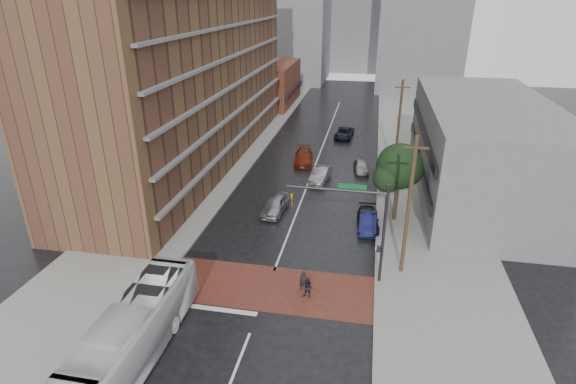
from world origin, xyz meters
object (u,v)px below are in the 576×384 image
at_px(car_parked_far, 361,166).
at_px(suv_travel, 344,133).
at_px(car_travel_c, 304,157).
at_px(pedestrian_a, 303,281).
at_px(car_parked_mid, 368,219).
at_px(car_travel_b, 321,175).
at_px(car_parked_near, 368,222).
at_px(car_travel_a, 275,204).
at_px(transit_bus, 133,333).
at_px(pedestrian_b, 308,288).

bearing_deg(car_parked_far, suv_travel, 95.37).
bearing_deg(suv_travel, car_travel_c, -104.75).
xyz_separation_m(pedestrian_a, car_parked_far, (2.82, 22.71, -0.09)).
xyz_separation_m(pedestrian_a, car_travel_c, (-3.82, 24.21, 0.00)).
distance_m(pedestrian_a, suv_travel, 35.01).
relative_size(pedestrian_a, car_travel_c, 0.29).
distance_m(pedestrian_a, car_parked_mid, 10.66).
relative_size(car_travel_b, car_parked_near, 1.10).
bearing_deg(pedestrian_a, suv_travel, 90.83).
xyz_separation_m(car_travel_a, car_parked_near, (8.23, -1.64, -0.11)).
relative_size(pedestrian_a, suv_travel, 0.30).
relative_size(car_travel_a, car_travel_b, 1.03).
bearing_deg(suv_travel, transit_bus, -95.64).
xyz_separation_m(car_parked_mid, car_parked_far, (-1.10, 12.79, 0.01)).
height_order(car_travel_c, car_parked_mid, car_travel_c).
relative_size(transit_bus, car_parked_near, 2.87).
bearing_deg(car_parked_mid, pedestrian_b, -112.68).
bearing_deg(pedestrian_a, car_travel_b, 94.53).
bearing_deg(car_travel_a, transit_bus, -96.06).
relative_size(transit_bus, pedestrian_b, 8.01).
height_order(car_parked_near, car_parked_mid, car_parked_near).
distance_m(car_travel_b, car_parked_near, 10.97).
relative_size(car_travel_c, suv_travel, 1.05).
bearing_deg(car_parked_far, pedestrian_b, -103.25).
height_order(suv_travel, car_parked_near, suv_travel).
height_order(car_parked_mid, car_parked_far, car_parked_far).
distance_m(car_parked_near, car_parked_far, 13.37).
relative_size(car_travel_c, car_parked_far, 1.35).
relative_size(pedestrian_b, car_travel_a, 0.32).
height_order(transit_bus, car_travel_b, transit_bus).
bearing_deg(car_parked_near, car_travel_a, 168.72).
bearing_deg(suv_travel, pedestrian_a, -85.16).
bearing_deg(pedestrian_b, car_travel_b, 108.45).
relative_size(transit_bus, car_travel_b, 2.61).
relative_size(car_parked_near, car_parked_mid, 0.93).
xyz_separation_m(car_travel_b, car_parked_near, (5.13, -9.70, -0.07)).
bearing_deg(transit_bus, car_travel_a, 79.23).
bearing_deg(suv_travel, car_parked_mid, -76.30).
relative_size(transit_bus, car_parked_mid, 2.67).
bearing_deg(car_parked_near, pedestrian_b, -109.25).
xyz_separation_m(car_travel_a, car_travel_c, (0.49, 13.18, -0.04)).
bearing_deg(suv_travel, car_travel_b, -89.58).
bearing_deg(pedestrian_a, car_parked_mid, 69.32).
height_order(pedestrian_b, car_parked_near, pedestrian_b).
bearing_deg(car_parked_near, car_travel_c, 117.57).
height_order(car_travel_b, car_travel_c, car_travel_c).
bearing_deg(suv_travel, car_travel_a, -95.36).
bearing_deg(car_parked_far, pedestrian_a, -104.44).
relative_size(car_travel_b, car_parked_far, 1.19).
distance_m(suv_travel, car_parked_near, 25.91).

